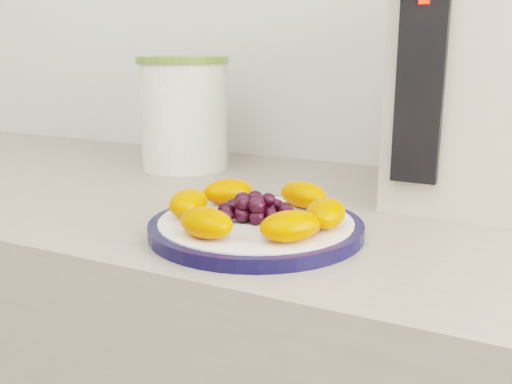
% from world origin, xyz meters
% --- Properties ---
extents(plate_rim, '(0.25, 0.25, 0.01)m').
position_xyz_m(plate_rim, '(0.07, 1.05, 0.91)').
color(plate_rim, black).
rests_on(plate_rim, counter).
extents(plate_face, '(0.22, 0.22, 0.02)m').
position_xyz_m(plate_face, '(0.07, 1.05, 0.91)').
color(plate_face, white).
rests_on(plate_face, counter).
extents(canister, '(0.19, 0.19, 0.18)m').
position_xyz_m(canister, '(-0.21, 1.33, 0.99)').
color(canister, '#4C6F1F').
rests_on(canister, counter).
extents(canister_lid, '(0.19, 0.19, 0.01)m').
position_xyz_m(canister_lid, '(-0.21, 1.33, 1.09)').
color(canister_lid, olive).
rests_on(canister_lid, canister).
extents(appliance_body, '(0.19, 0.26, 0.33)m').
position_xyz_m(appliance_body, '(0.27, 1.33, 1.06)').
color(appliance_body, beige).
rests_on(appliance_body, counter).
extents(appliance_panel, '(0.06, 0.02, 0.24)m').
position_xyz_m(appliance_panel, '(0.22, 1.20, 1.07)').
color(appliance_panel, black).
rests_on(appliance_panel, appliance_body).
extents(appliance_led, '(0.01, 0.01, 0.01)m').
position_xyz_m(appliance_led, '(0.22, 1.19, 1.16)').
color(appliance_led, '#FF0C05').
rests_on(appliance_led, appliance_panel).
extents(fruit_plate, '(0.21, 0.21, 0.03)m').
position_xyz_m(fruit_plate, '(0.08, 1.05, 0.93)').
color(fruit_plate, '#F85500').
rests_on(fruit_plate, plate_face).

